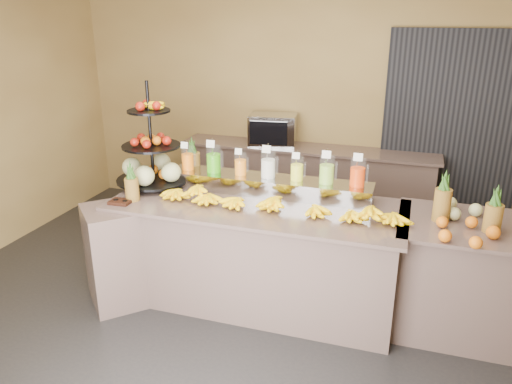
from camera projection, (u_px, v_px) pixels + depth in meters
The scene contains 20 objects.
ground at pixel (246, 316), 4.29m from camera, with size 6.00×6.00×0.00m, color black.
room_envelope at pixel (295, 84), 4.29m from camera, with size 6.04×5.02×2.82m.
buffet_counter at pixel (243, 253), 4.39m from camera, with size 2.75×1.25×0.93m.
right_counter at pixel (462, 277), 3.99m from camera, with size 1.08×0.88×0.93m.
back_ledge at pixel (305, 184), 6.14m from camera, with size 3.10×0.55×0.93m.
pitcher_tray at pixel (268, 185), 4.45m from camera, with size 1.85×0.30×0.15m, color gray.
juice_pitcher_orange_a at pixel (188, 159), 4.62m from camera, with size 0.12×0.12×0.28m.
juice_pitcher_green at pixel (214, 160), 4.54m from camera, with size 0.13×0.14×0.32m.
juice_pitcher_orange_b at pixel (240, 165), 4.47m from camera, with size 0.11×0.11×0.27m.
juice_pitcher_milk at pixel (268, 166), 4.39m from camera, with size 0.13×0.14×0.32m.
juice_pitcher_lemon at pixel (297, 170), 4.32m from camera, with size 0.11×0.12×0.27m.
juice_pitcher_lime at pixel (327, 171), 4.24m from camera, with size 0.13×0.13×0.31m.
juice_pitcher_orange_c at pixel (358, 174), 4.17m from camera, with size 0.13×0.13×0.32m.
banana_heap at pixel (276, 202), 4.09m from camera, with size 2.10×0.19×0.17m.
fruit_stand at pixel (157, 160), 4.61m from camera, with size 0.84×0.84×0.97m.
condiment_caddy at pixel (120, 202), 4.24m from camera, with size 0.18×0.13×0.03m, color black.
pineapple_left_a at pixel (132, 186), 4.27m from camera, with size 0.12×0.12×0.36m.
pineapple_left_b at pixel (193, 164), 4.78m from camera, with size 0.15×0.15×0.43m.
right_fruit_pile at pixel (464, 221), 3.68m from camera, with size 0.49×0.47×0.26m.
oven_warmer at pixel (273, 130), 6.03m from camera, with size 0.56×0.39×0.37m, color gray.
Camera 1 is at (1.21, -3.45, 2.48)m, focal length 35.00 mm.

